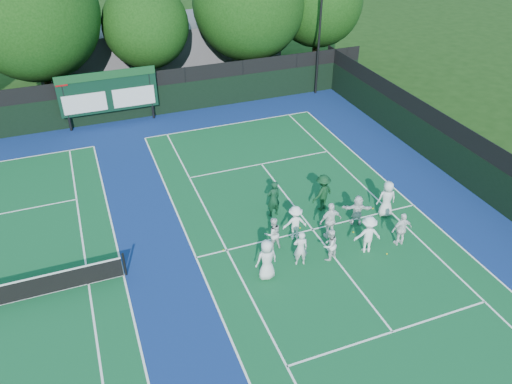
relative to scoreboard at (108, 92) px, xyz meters
name	(u,v)px	position (x,y,z in m)	size (l,w,h in m)	color
ground	(323,243)	(7.01, -15.59, -2.19)	(120.00, 120.00, 0.00)	#18360E
court_apron	(184,261)	(1.01, -14.59, -2.19)	(34.00, 32.00, 0.01)	navy
near_court	(313,229)	(7.01, -14.59, -2.18)	(11.05, 23.85, 0.01)	#11552B
back_fence	(126,100)	(1.01, 0.41, -0.83)	(34.00, 0.08, 3.00)	black
divider_fence_right	(478,168)	(16.01, -14.59, -0.83)	(0.08, 32.00, 3.00)	black
scoreboard	(108,92)	(0.00, 0.00, 0.00)	(6.00, 0.21, 3.55)	black
clubhouse	(161,48)	(5.01, 8.41, -0.19)	(18.00, 6.00, 4.00)	slate
light_pole_right	(322,3)	(14.51, 0.11, 4.11)	(1.20, 0.30, 10.12)	black
tree_b	(35,17)	(-3.34, 3.99, 3.91)	(8.28, 8.28, 10.46)	black
tree_c	(148,27)	(3.53, 3.99, 2.64)	(5.76, 5.76, 7.86)	black
tree_d	(251,6)	(10.93, 3.99, 3.42)	(8.01, 8.01, 9.83)	black
tree_e	(319,4)	(16.41, 3.99, 3.14)	(6.60, 6.60, 8.81)	black
tennis_ball_1	(373,208)	(10.47, -14.15, -2.16)	(0.07, 0.07, 0.07)	gold
tennis_ball_2	(353,232)	(8.63, -15.45, -2.16)	(0.07, 0.07, 0.07)	gold
tennis_ball_3	(223,250)	(2.76, -14.55, -2.16)	(0.07, 0.07, 0.07)	gold
tennis_ball_4	(300,228)	(6.52, -14.29, -2.16)	(0.07, 0.07, 0.07)	gold
tennis_ball_5	(387,254)	(9.20, -17.28, -2.16)	(0.07, 0.07, 0.07)	gold
player_front_0	(267,260)	(3.88, -16.73, -1.28)	(0.89, 0.58, 1.82)	white
player_front_1	(300,248)	(5.47, -16.48, -1.36)	(0.60, 0.40, 1.65)	silver
player_front_2	(330,245)	(6.75, -16.62, -1.45)	(0.72, 0.56, 1.49)	white
player_front_3	(368,234)	(8.49, -16.73, -1.31)	(1.14, 0.65, 1.76)	white
player_front_4	(402,229)	(10.10, -16.85, -1.38)	(0.95, 0.39, 1.62)	white
player_back_0	(273,233)	(4.81, -15.11, -1.42)	(0.75, 0.59, 1.55)	white
player_back_1	(295,223)	(5.99, -14.82, -1.36)	(1.07, 0.62, 1.66)	white
player_back_2	(330,221)	(7.47, -15.31, -1.29)	(1.05, 0.44, 1.79)	white
player_back_3	(357,210)	(9.09, -14.87, -1.44)	(1.40, 0.45, 1.51)	white
player_back_4	(387,199)	(10.72, -14.74, -1.28)	(0.89, 0.58, 1.82)	white
coach_left	(273,199)	(5.77, -12.89, -1.26)	(0.68, 0.45, 1.87)	#0F3720
coach_right	(323,193)	(8.15, -13.24, -1.25)	(1.21, 0.70, 1.87)	#0F381B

